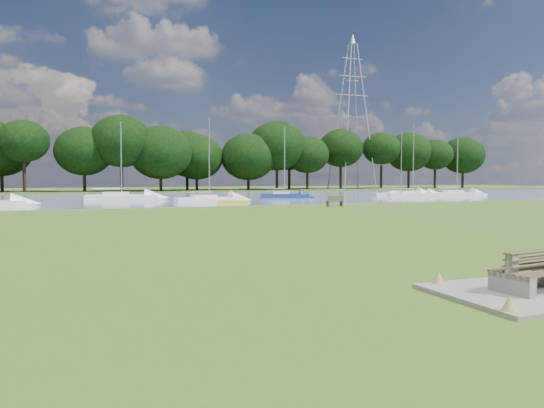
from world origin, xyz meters
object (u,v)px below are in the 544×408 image
object	(u,v)px
sailboat_2	(400,193)
riverbank_bench	(335,201)
sailboat_4	(456,193)
sailboat_7	(209,198)
sailboat_1	(284,194)
bench_pair	(534,273)
sailboat_6	(121,195)
sailboat_8	(412,193)
pylon	(352,93)
kayak	(233,202)

from	to	relation	value
sailboat_2	riverbank_bench	bearing A→B (deg)	-124.28
sailboat_4	sailboat_7	xyz separation A→B (m)	(-34.19, -3.65, -0.03)
sailboat_1	sailboat_7	bearing A→B (deg)	-134.88
sailboat_7	sailboat_1	bearing A→B (deg)	26.81
bench_pair	sailboat_1	size ratio (longest dim) A/B	0.23
sailboat_7	bench_pair	bearing A→B (deg)	-97.77
riverbank_bench	sailboat_6	xyz separation A→B (m)	(-16.63, 19.12, 0.08)
sailboat_4	sailboat_2	bearing A→B (deg)	173.91
riverbank_bench	sailboat_8	bearing A→B (deg)	38.16
sailboat_2	sailboat_8	distance (m)	1.65
bench_pair	pylon	size ratio (longest dim) A/B	0.06
riverbank_bench	sailboat_4	bearing A→B (deg)	29.21
pylon	sailboat_4	xyz separation A→B (m)	(-5.01, -36.63, -18.67)
sailboat_4	sailboat_6	world-z (taller)	sailboat_6
pylon	sailboat_7	xyz separation A→B (m)	(-39.20, -40.28, -18.70)
pylon	sailboat_8	xyz separation A→B (m)	(-11.32, -35.83, -18.67)
sailboat_4	sailboat_8	distance (m)	6.36
riverbank_bench	pylon	distance (m)	62.53
sailboat_6	sailboat_7	world-z (taller)	sailboat_6
kayak	pylon	world-z (taller)	pylon
bench_pair	pylon	bearing A→B (deg)	55.78
bench_pair	riverbank_bench	size ratio (longest dim) A/B	1.24
sailboat_1	sailboat_4	xyz separation A→B (m)	(23.36, -2.63, -0.03)
pylon	sailboat_6	distance (m)	60.03
riverbank_bench	sailboat_7	bearing A→B (deg)	127.64
sailboat_2	sailboat_4	bearing A→B (deg)	-4.12
kayak	sailboat_7	bearing A→B (deg)	124.30
sailboat_2	sailboat_4	size ratio (longest dim) A/B	1.07
sailboat_1	sailboat_7	size ratio (longest dim) A/B	0.99
pylon	sailboat_4	world-z (taller)	pylon
sailboat_6	sailboat_2	bearing A→B (deg)	7.54
kayak	sailboat_1	world-z (taller)	sailboat_1
riverbank_bench	kayak	world-z (taller)	riverbank_bench
sailboat_1	sailboat_7	world-z (taller)	sailboat_7
riverbank_bench	sailboat_8	size ratio (longest dim) A/B	0.17
riverbank_bench	sailboat_7	xyz separation A→B (m)	(-8.69, 11.00, 0.00)
kayak	sailboat_6	size ratio (longest dim) A/B	0.34
sailboat_1	sailboat_6	bearing A→B (deg)	-170.56
sailboat_4	kayak	bearing A→B (deg)	-155.39
bench_pair	sailboat_7	bearing A→B (deg)	78.21
riverbank_bench	sailboat_7	size ratio (longest dim) A/B	0.18
bench_pair	riverbank_bench	xyz separation A→B (m)	(12.12, 32.72, -0.02)
sailboat_6	sailboat_7	size ratio (longest dim) A/B	1.01
kayak	sailboat_2	bearing A→B (deg)	38.60
sailboat_1	sailboat_4	world-z (taller)	sailboat_1
pylon	riverbank_bench	bearing A→B (deg)	-120.75
pylon	sailboat_6	world-z (taller)	pylon
kayak	sailboat_7	xyz separation A→B (m)	(-1.30, 4.22, 0.28)
kayak	sailboat_2	size ratio (longest dim) A/B	0.36
sailboat_7	kayak	bearing A→B (deg)	-76.19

